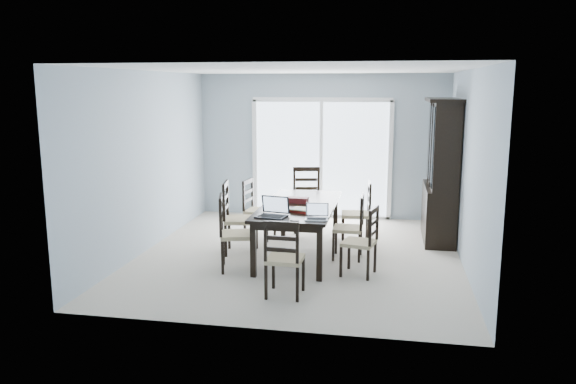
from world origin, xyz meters
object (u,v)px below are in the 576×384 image
(china_hutch, at_px, (441,172))
(game_box, at_px, (297,200))
(laptop_silver, at_px, (317,216))
(cell_phone, at_px, (294,221))
(dining_table, at_px, (299,209))
(chair_right_near, at_px, (366,234))
(chair_left_far, at_px, (254,202))
(chair_right_far, at_px, (362,206))
(chair_left_near, at_px, (230,224))
(chair_end_near, at_px, (283,250))
(hot_tub, at_px, (305,179))
(laptop_dark, at_px, (271,213))
(chair_end_far, at_px, (307,192))
(chair_right_mid, at_px, (354,220))
(chair_left_mid, at_px, (234,210))

(china_hutch, xyz_separation_m, game_box, (-2.07, -1.15, -0.28))
(laptop_silver, bearing_deg, cell_phone, -160.49)
(dining_table, relative_size, chair_right_near, 2.13)
(chair_left_far, xyz_separation_m, chair_right_near, (1.82, -1.51, -0.03))
(chair_right_far, bearing_deg, chair_left_near, 128.26)
(dining_table, relative_size, chair_left_far, 2.03)
(dining_table, distance_m, game_box, 0.16)
(chair_end_near, distance_m, game_box, 1.76)
(dining_table, distance_m, chair_right_near, 1.20)
(game_box, height_order, hot_tub, hot_tub)
(chair_left_near, relative_size, game_box, 3.80)
(laptop_dark, xyz_separation_m, game_box, (0.18, 0.95, -0.02))
(chair_right_far, bearing_deg, chair_right_near, 179.01)
(chair_end_far, bearing_deg, laptop_silver, 89.75)
(chair_end_near, distance_m, laptop_silver, 0.84)
(chair_left_far, relative_size, chair_end_near, 1.02)
(dining_table, bearing_deg, chair_left_near, -135.94)
(chair_right_mid, distance_m, chair_right_far, 0.81)
(chair_right_far, bearing_deg, laptop_silver, 158.57)
(chair_left_near, bearing_deg, laptop_dark, 65.73)
(dining_table, bearing_deg, chair_end_near, -86.91)
(cell_phone, bearing_deg, hot_tub, 110.28)
(dining_table, relative_size, chair_end_far, 1.82)
(china_hutch, distance_m, chair_left_near, 3.49)
(chair_left_near, relative_size, chair_left_far, 1.06)
(chair_right_near, height_order, chair_end_far, chair_end_far)
(chair_right_near, xyz_separation_m, chair_right_far, (-0.13, 1.51, 0.04))
(chair_end_near, height_order, cell_phone, chair_end_near)
(chair_right_mid, bearing_deg, hot_tub, 19.77)
(hot_tub, bearing_deg, chair_end_near, -83.91)
(dining_table, xyz_separation_m, chair_left_far, (-0.85, 0.82, -0.10))
(chair_right_near, height_order, chair_right_far, chair_right_far)
(chair_end_near, bearing_deg, chair_right_near, 48.72)
(game_box, bearing_deg, dining_table, -66.52)
(chair_left_mid, bearing_deg, laptop_dark, 31.72)
(dining_table, distance_m, chair_right_far, 1.17)
(chair_end_far, height_order, laptop_silver, chair_end_far)
(chair_left_mid, relative_size, cell_phone, 11.30)
(china_hutch, xyz_separation_m, cell_phone, (-1.92, -2.25, -0.32))
(chair_end_far, bearing_deg, china_hutch, 161.40)
(dining_table, distance_m, chair_end_near, 1.65)
(laptop_silver, bearing_deg, chair_left_near, 169.59)
(chair_right_mid, xyz_separation_m, laptop_dark, (-0.99, -0.86, 0.26))
(chair_left_near, distance_m, chair_end_near, 1.24)
(cell_phone, bearing_deg, laptop_silver, 37.20)
(chair_right_far, xyz_separation_m, laptop_silver, (-0.47, -1.70, 0.21))
(chair_right_near, distance_m, laptop_silver, 0.68)
(chair_right_mid, relative_size, laptop_silver, 3.46)
(chair_left_near, relative_size, laptop_dark, 2.80)
(chair_right_mid, relative_size, laptop_dark, 2.55)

